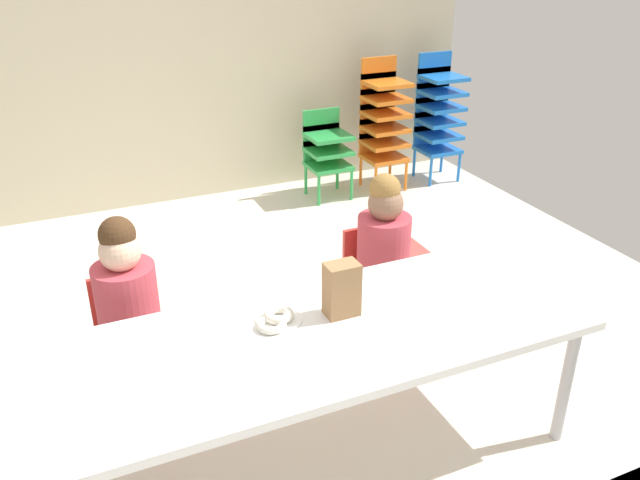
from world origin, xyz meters
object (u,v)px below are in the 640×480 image
kid_chair_orange_stack (383,118)px  donut_powdered_on_plate (279,315)px  seated_child_middle_seat (383,246)px  kid_chair_blue_stack (438,111)px  donut_powdered_loose (271,325)px  seated_child_near_camera (127,298)px  kid_chair_green_stack (326,148)px  craft_table (313,344)px  paper_bag_brown (342,289)px  paper_plate_near_edge (279,319)px

kid_chair_orange_stack → donut_powdered_on_plate: size_ratio=8.82×
seated_child_middle_seat → kid_chair_orange_stack: bearing=61.0°
kid_chair_blue_stack → donut_powdered_loose: bearing=-133.7°
seated_child_middle_seat → seated_child_near_camera: bearing=180.0°
seated_child_near_camera → kid_chair_green_stack: bearing=47.3°
seated_child_middle_seat → kid_chair_green_stack: 2.06m
craft_table → donut_powdered_loose: (-0.13, 0.10, 0.06)m
paper_bag_brown → donut_powdered_on_plate: bearing=167.1°
kid_chair_orange_stack → paper_bag_brown: (-1.57, -2.50, 0.13)m
craft_table → kid_chair_green_stack: kid_chair_green_stack is taller
craft_table → donut_powdered_loose: donut_powdered_loose is taller
seated_child_near_camera → seated_child_middle_seat: (1.22, 0.00, 0.00)m
kid_chair_orange_stack → paper_bag_brown: size_ratio=4.73×
seated_child_middle_seat → donut_powdered_on_plate: seated_child_middle_seat is taller
craft_table → donut_powdered_loose: bearing=142.0°
seated_child_near_camera → donut_powdered_loose: seated_child_near_camera is taller
seated_child_near_camera → paper_bag_brown: 0.93m
seated_child_near_camera → donut_powdered_on_plate: seated_child_near_camera is taller
seated_child_middle_seat → paper_bag_brown: size_ratio=4.17×
craft_table → seated_child_near_camera: 0.85m
kid_chair_green_stack → donut_powdered_loose: bearing=-118.7°
seated_child_middle_seat → donut_powdered_on_plate: 0.87m
kid_chair_orange_stack → kid_chair_green_stack: bearing=-179.9°
craft_table → paper_plate_near_edge: (-0.08, 0.14, 0.05)m
seated_child_near_camera → donut_powdered_on_plate: bearing=-43.4°
kid_chair_orange_stack → donut_powdered_loose: size_ratio=9.03×
seated_child_middle_seat → kid_chair_orange_stack: kid_chair_orange_stack is taller
kid_chair_green_stack → kid_chair_orange_stack: bearing=0.1°
seated_child_near_camera → donut_powdered_loose: bearing=-48.3°
paper_plate_near_edge → kid_chair_blue_stack: bearing=46.4°
seated_child_near_camera → paper_bag_brown: size_ratio=4.17×
seated_child_near_camera → kid_chair_blue_stack: size_ratio=0.88×
kid_chair_orange_stack → paper_bag_brown: bearing=-122.1°
kid_chair_green_stack → kid_chair_orange_stack: kid_chair_orange_stack is taller
seated_child_middle_seat → kid_chair_blue_stack: kid_chair_blue_stack is taller
kid_chair_orange_stack → kid_chair_blue_stack: size_ratio=1.00×
paper_plate_near_edge → donut_powdered_loose: 0.06m
seated_child_middle_seat → kid_chair_blue_stack: bearing=50.8°
donut_powdered_on_plate → kid_chair_blue_stack: bearing=46.4°
kid_chair_blue_stack → seated_child_middle_seat: bearing=-129.2°
seated_child_near_camera → kid_chair_orange_stack: (2.31, 1.97, 0.02)m
paper_bag_brown → donut_powdered_loose: paper_bag_brown is taller
kid_chair_orange_stack → kid_chair_blue_stack: bearing=0.0°
paper_bag_brown → paper_plate_near_edge: paper_bag_brown is taller
kid_chair_orange_stack → donut_powdered_on_plate: kid_chair_orange_stack is taller
seated_child_near_camera → kid_chair_green_stack: size_ratio=1.35×
craft_table → paper_plate_near_edge: size_ratio=11.83×
kid_chair_green_stack → kid_chair_orange_stack: size_ratio=0.65×
seated_child_middle_seat → craft_table: bearing=-136.2°
kid_chair_green_stack → kid_chair_blue_stack: bearing=0.1°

